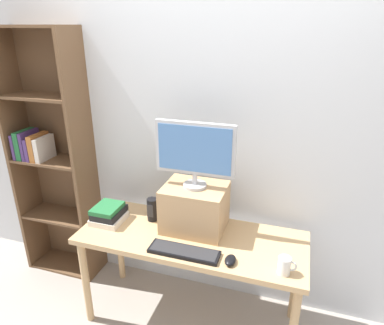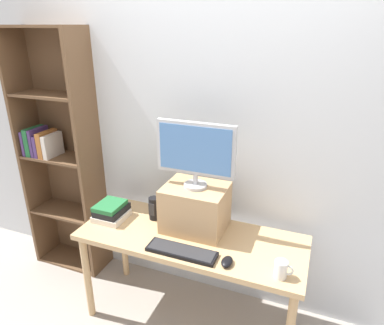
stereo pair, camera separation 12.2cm
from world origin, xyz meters
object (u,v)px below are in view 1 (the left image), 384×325
at_px(computer_monitor, 195,151).
at_px(keyboard, 184,252).
at_px(coffee_mug, 285,266).
at_px(bookshelf_unit, 52,158).
at_px(desk, 191,246).
at_px(computer_mouse, 230,260).
at_px(riser_box, 195,207).
at_px(book_stack, 109,214).
at_px(desk_speaker, 152,209).

relative_size(computer_monitor, keyboard, 1.18).
bearing_deg(coffee_mug, bookshelf_unit, 166.51).
relative_size(bookshelf_unit, coffee_mug, 19.12).
height_order(desk, keyboard, keyboard).
xyz_separation_m(desk, computer_mouse, (0.30, -0.19, 0.10)).
height_order(riser_box, computer_monitor, computer_monitor).
bearing_deg(keyboard, computer_mouse, -0.09).
height_order(book_stack, desk_speaker, desk_speaker).
relative_size(desk, keyboard, 3.42).
xyz_separation_m(keyboard, coffee_mug, (0.59, 0.00, 0.04)).
height_order(computer_monitor, keyboard, computer_monitor).
distance_m(bookshelf_unit, keyboard, 1.37).
distance_m(bookshelf_unit, desk_speaker, 0.96).
distance_m(desk, riser_box, 0.26).
distance_m(riser_box, keyboard, 0.33).
xyz_separation_m(riser_box, computer_monitor, (-0.00, -0.00, 0.40)).
bearing_deg(desk_speaker, computer_mouse, -25.53).
bearing_deg(computer_mouse, bookshelf_unit, 163.86).
height_order(computer_mouse, desk_speaker, desk_speaker).
distance_m(keyboard, computer_mouse, 0.28).
bearing_deg(bookshelf_unit, riser_box, -7.01).
distance_m(desk, desk_speaker, 0.37).
xyz_separation_m(desk, computer_monitor, (-0.01, 0.10, 0.63)).
xyz_separation_m(computer_monitor, book_stack, (-0.60, -0.11, -0.49)).
bearing_deg(computer_mouse, book_stack, 168.43).
xyz_separation_m(computer_monitor, keyboard, (0.02, -0.29, -0.54)).
bearing_deg(book_stack, coffee_mug, -8.55).
distance_m(riser_box, computer_monitor, 0.40).
bearing_deg(bookshelf_unit, computer_mouse, -16.14).
xyz_separation_m(computer_mouse, desk_speaker, (-0.62, 0.30, 0.06)).
distance_m(computer_monitor, computer_mouse, 0.68).
relative_size(riser_box, keyboard, 0.94).
height_order(bookshelf_unit, computer_mouse, bookshelf_unit).
bearing_deg(book_stack, desk_speaker, 21.40).
height_order(computer_monitor, desk_speaker, computer_monitor).
height_order(computer_monitor, book_stack, computer_monitor).
xyz_separation_m(riser_box, computer_mouse, (0.31, -0.29, -0.14)).
relative_size(keyboard, desk_speaker, 2.63).
relative_size(coffee_mug, desk_speaker, 0.63).
bearing_deg(bookshelf_unit, computer_monitor, -7.08).
relative_size(bookshelf_unit, book_stack, 8.68).
xyz_separation_m(desk, desk_speaker, (-0.32, 0.10, 0.16)).
height_order(bookshelf_unit, coffee_mug, bookshelf_unit).
xyz_separation_m(bookshelf_unit, coffee_mug, (1.84, -0.44, -0.26)).
xyz_separation_m(computer_monitor, desk_speaker, (-0.31, 0.00, -0.47)).
xyz_separation_m(riser_box, book_stack, (-0.60, -0.11, -0.10)).
distance_m(computer_monitor, desk_speaker, 0.56).
relative_size(computer_mouse, book_stack, 0.45).
bearing_deg(book_stack, bookshelf_unit, 157.73).
xyz_separation_m(bookshelf_unit, keyboard, (1.26, -0.45, -0.29)).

